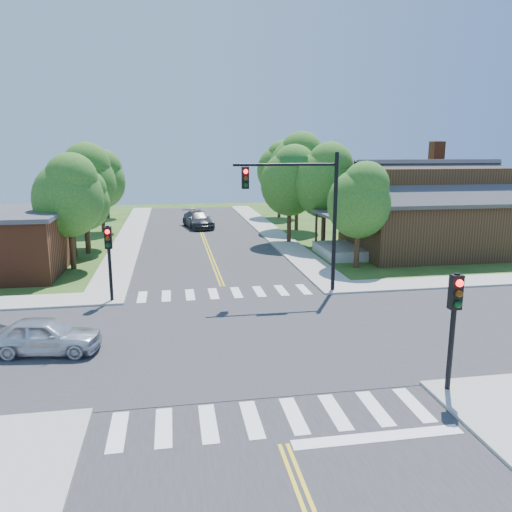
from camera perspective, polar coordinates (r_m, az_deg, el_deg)
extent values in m
plane|color=#254C17|center=(20.13, -1.63, -9.30)|extent=(100.00, 100.00, 0.00)
cube|color=#2D2D30|center=(20.12, -1.63, -9.24)|extent=(10.00, 90.00, 0.04)
cube|color=#2D2D30|center=(20.12, -1.63, -9.23)|extent=(90.00, 10.00, 0.04)
cube|color=#2D2D30|center=(20.13, -1.63, -9.30)|extent=(10.20, 10.20, 0.06)
cube|color=#9E9B93|center=(45.01, 1.59, 2.84)|extent=(2.20, 40.00, 0.14)
cube|color=#9E9B93|center=(44.30, -14.09, 2.33)|extent=(2.20, 40.00, 0.14)
cube|color=white|center=(25.86, -12.88, -4.58)|extent=(0.45, 2.00, 0.01)
cube|color=white|center=(25.82, -10.22, -4.50)|extent=(0.45, 2.00, 0.01)
cube|color=white|center=(25.83, -7.55, -4.40)|extent=(0.45, 2.00, 0.01)
cube|color=white|center=(25.89, -4.89, -4.29)|extent=(0.45, 2.00, 0.01)
cube|color=white|center=(26.01, -2.24, -4.18)|extent=(0.45, 2.00, 0.01)
cube|color=white|center=(26.18, 0.37, -4.06)|extent=(0.45, 2.00, 0.01)
cube|color=white|center=(26.41, 2.94, -3.93)|extent=(0.45, 2.00, 0.01)
cube|color=white|center=(26.69, 5.46, -3.80)|extent=(0.45, 2.00, 0.01)
cube|color=white|center=(14.45, -15.53, -18.75)|extent=(0.45, 2.00, 0.01)
cube|color=white|center=(14.37, -10.51, -18.68)|extent=(0.45, 2.00, 0.01)
cube|color=white|center=(14.38, -5.46, -18.48)|extent=(0.45, 2.00, 0.01)
cube|color=white|center=(14.50, -0.48, -18.15)|extent=(0.45, 2.00, 0.01)
cube|color=white|center=(14.71, 4.37, -17.71)|extent=(0.45, 2.00, 0.01)
cube|color=white|center=(15.02, 9.02, -17.17)|extent=(0.45, 2.00, 0.01)
cube|color=white|center=(15.41, 13.44, -16.55)|extent=(0.45, 2.00, 0.01)
cube|color=white|center=(15.88, 17.59, -15.88)|extent=(0.45, 2.00, 0.01)
cube|color=yellow|center=(45.47, -6.42, 2.83)|extent=(0.10, 37.50, 0.01)
cube|color=yellow|center=(45.48, -6.16, 2.84)|extent=(0.10, 37.50, 0.01)
cube|color=white|center=(14.15, 13.78, -19.59)|extent=(4.60, 0.45, 0.09)
cylinder|color=black|center=(25.78, 8.97, 3.63)|extent=(0.20, 0.20, 7.20)
cylinder|color=black|center=(24.80, 3.41, 10.38)|extent=(5.20, 0.14, 0.14)
cube|color=#19591E|center=(24.84, 4.36, 10.95)|extent=(1.40, 0.04, 0.30)
cube|color=black|center=(24.46, -1.24, 8.91)|extent=(0.34, 0.28, 1.05)
sphere|color=#FF0C0C|center=(24.28, -1.18, 9.63)|extent=(0.22, 0.22, 0.22)
sphere|color=#3F2605|center=(24.29, -1.18, 8.88)|extent=(0.22, 0.22, 0.22)
sphere|color=#05330F|center=(24.31, -1.17, 8.12)|extent=(0.22, 0.22, 0.22)
cylinder|color=black|center=(16.27, 21.48, -8.34)|extent=(0.16, 0.16, 3.80)
cube|color=black|center=(15.88, 21.85, -3.85)|extent=(0.34, 0.28, 1.05)
sphere|color=#FF0C0C|center=(15.66, 22.26, -2.90)|extent=(0.22, 0.22, 0.22)
sphere|color=#3F2605|center=(15.74, 22.17, -4.03)|extent=(0.22, 0.22, 0.22)
sphere|color=#05330F|center=(15.83, 22.08, -5.14)|extent=(0.22, 0.22, 0.22)
cylinder|color=black|center=(24.95, -16.36, -0.98)|extent=(0.16, 0.16, 3.80)
cube|color=black|center=(24.69, -16.55, 2.01)|extent=(0.34, 0.28, 1.05)
sphere|color=#FF0C0C|center=(24.47, -16.63, 2.67)|extent=(0.22, 0.22, 0.22)
sphere|color=#3F2605|center=(24.53, -16.59, 1.93)|extent=(0.22, 0.22, 0.22)
sphere|color=#05330F|center=(24.58, -16.54, 1.20)|extent=(0.22, 0.22, 0.22)
cube|color=#311D11|center=(37.66, 18.67, 3.34)|extent=(10.00, 8.00, 4.00)
cube|color=#9E9B93|center=(35.41, 9.46, 0.58)|extent=(2.60, 4.50, 0.70)
cylinder|color=#311D11|center=(32.97, 8.86, 1.96)|extent=(0.18, 0.18, 2.50)
cylinder|color=#311D11|center=(36.73, 6.89, 3.05)|extent=(0.18, 0.18, 2.50)
cube|color=#38383D|center=(34.99, 9.61, 4.75)|extent=(2.80, 4.80, 0.18)
cube|color=brown|center=(41.72, 19.59, 6.23)|extent=(0.90, 0.90, 7.11)
cylinder|color=#382314|center=(31.93, 11.46, 0.87)|extent=(0.34, 0.34, 2.48)
ellipsoid|color=#225719|center=(31.52, 11.68, 5.88)|extent=(3.92, 3.72, 4.31)
sphere|color=#225719|center=(31.34, 12.42, 7.97)|extent=(2.87, 2.87, 2.87)
cylinder|color=#382314|center=(38.33, 7.71, 3.21)|extent=(0.34, 0.34, 2.94)
ellipsoid|color=#225719|center=(37.96, 7.85, 8.18)|extent=(4.64, 4.41, 5.10)
sphere|color=#225719|center=(37.79, 8.45, 10.25)|extent=(3.40, 3.40, 3.40)
cylinder|color=#382314|center=(46.12, 4.65, 5.03)|extent=(0.34, 0.34, 3.32)
ellipsoid|color=#225719|center=(45.81, 4.73, 9.70)|extent=(5.24, 4.98, 5.77)
sphere|color=#225719|center=(45.65, 5.20, 11.65)|extent=(3.84, 3.84, 3.84)
cylinder|color=#382314|center=(54.76, 2.66, 6.05)|extent=(0.34, 0.34, 3.08)
ellipsoid|color=#225719|center=(54.50, 2.69, 9.70)|extent=(4.86, 4.62, 5.34)
sphere|color=#225719|center=(54.32, 3.07, 11.22)|extent=(3.56, 3.56, 3.56)
cylinder|color=#382314|center=(33.00, -20.26, 0.88)|extent=(0.34, 0.34, 2.67)
ellipsoid|color=#225719|center=(32.58, -20.65, 6.10)|extent=(4.22, 4.01, 4.64)
sphere|color=#225719|center=(32.24, -20.35, 8.32)|extent=(3.09, 3.09, 3.09)
cylinder|color=#382314|center=(39.55, -18.71, 2.95)|extent=(0.34, 0.34, 2.93)
ellipsoid|color=#225719|center=(39.19, -19.04, 7.73)|extent=(4.62, 4.39, 5.09)
sphere|color=#225719|center=(38.88, -18.78, 9.77)|extent=(3.39, 3.39, 3.39)
cylinder|color=#382314|center=(46.96, -17.11, 4.30)|extent=(0.34, 0.34, 2.74)
ellipsoid|color=#225719|center=(46.67, -17.35, 8.07)|extent=(4.33, 4.11, 4.76)
sphere|color=#225719|center=(46.37, -17.11, 9.67)|extent=(3.17, 3.17, 3.17)
cylinder|color=#382314|center=(56.55, -16.60, 5.49)|extent=(0.34, 0.34, 2.55)
ellipsoid|color=#225719|center=(56.32, -16.78, 8.40)|extent=(4.03, 3.83, 4.43)
sphere|color=#225719|center=(56.03, -16.57, 9.64)|extent=(2.95, 2.95, 2.95)
cylinder|color=#382314|center=(39.54, 3.80, 3.53)|extent=(0.34, 0.34, 2.88)
ellipsoid|color=#225719|center=(39.19, 3.86, 8.24)|extent=(4.55, 4.32, 5.00)
sphere|color=#225719|center=(38.99, 4.40, 10.22)|extent=(3.33, 3.33, 3.33)
cylinder|color=#382314|center=(37.65, -18.72, 1.95)|extent=(0.34, 0.34, 2.21)
ellipsoid|color=#225719|center=(37.32, -18.98, 5.73)|extent=(3.49, 3.31, 3.83)
sphere|color=#225719|center=(36.98, -18.67, 7.33)|extent=(2.56, 2.56, 2.56)
imported|color=silver|center=(19.93, -22.94, -8.46)|extent=(2.70, 4.40, 1.35)
imported|color=#303236|center=(47.49, -6.65, 4.11)|extent=(4.12, 6.08, 1.53)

